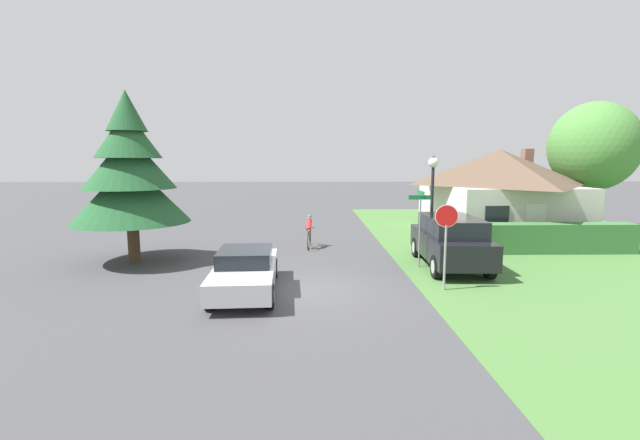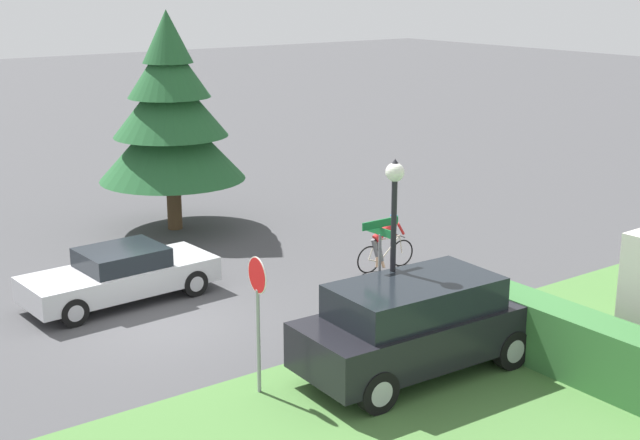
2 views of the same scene
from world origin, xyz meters
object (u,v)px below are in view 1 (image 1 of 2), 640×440
at_px(street_name_sign, 420,215).
at_px(conifer_tall_near, 130,172).
at_px(street_lamp, 432,187).
at_px(cottage_house, 498,190).
at_px(parked_suv_right, 450,240).
at_px(deciduous_tree_right, 594,147).
at_px(cyclist, 309,232).
at_px(stop_sign, 446,231).
at_px(sedan_left_lane, 245,271).

height_order(street_name_sign, conifer_tall_near, conifer_tall_near).
bearing_deg(street_lamp, cottage_house, 52.75).
relative_size(parked_suv_right, conifer_tall_near, 0.75).
xyz_separation_m(cottage_house, deciduous_tree_right, (5.51, 0.69, 2.35)).
bearing_deg(cyclist, street_name_sign, -128.10).
distance_m(stop_sign, deciduous_tree_right, 16.28).
height_order(conifer_tall_near, deciduous_tree_right, deciduous_tree_right).
height_order(street_lamp, deciduous_tree_right, deciduous_tree_right).
height_order(sedan_left_lane, stop_sign, stop_sign).
distance_m(cyclist, parked_suv_right, 6.41).
bearing_deg(street_lamp, street_name_sign, 178.33).
distance_m(parked_suv_right, street_name_sign, 1.49).
distance_m(cottage_house, stop_sign, 12.04).
relative_size(sedan_left_lane, deciduous_tree_right, 0.64).
distance_m(street_lamp, deciduous_tree_right, 13.99).
distance_m(cottage_house, deciduous_tree_right, 6.03).
height_order(parked_suv_right, street_lamp, street_lamp).
bearing_deg(sedan_left_lane, conifer_tall_near, 48.39).
xyz_separation_m(cottage_house, cyclist, (-10.22, -3.82, -1.64)).
relative_size(cyclist, stop_sign, 0.69).
bearing_deg(conifer_tall_near, cyclist, 20.97).
bearing_deg(cottage_house, stop_sign, -122.00).
xyz_separation_m(cyclist, street_lamp, (4.52, -3.68, 2.25)).
bearing_deg(cottage_house, street_name_sign, -130.97).
distance_m(parked_suv_right, deciduous_tree_right, 13.81).
relative_size(sedan_left_lane, street_lamp, 1.12).
bearing_deg(street_lamp, parked_suv_right, 0.35).
relative_size(stop_sign, street_lamp, 0.64).
distance_m(street_name_sign, conifer_tall_near, 11.09).
bearing_deg(cyclist, deciduous_tree_right, -70.33).
bearing_deg(stop_sign, street_name_sign, -83.68).
bearing_deg(deciduous_tree_right, parked_suv_right, -142.02).
bearing_deg(cottage_house, deciduous_tree_right, 5.43).
height_order(stop_sign, deciduous_tree_right, deciduous_tree_right).
distance_m(stop_sign, conifer_tall_near, 11.79).
bearing_deg(conifer_tall_near, street_lamp, -5.33).
height_order(sedan_left_lane, deciduous_tree_right, deciduous_tree_right).
xyz_separation_m(cottage_house, stop_sign, (-6.06, -10.39, -0.52)).
distance_m(cottage_house, cyclist, 11.03).
height_order(cottage_house, street_lamp, cottage_house).
bearing_deg(cottage_house, street_lamp, -128.98).
height_order(street_name_sign, deciduous_tree_right, deciduous_tree_right).
relative_size(cottage_house, street_name_sign, 2.98).
distance_m(cottage_house, conifer_tall_near, 18.26).
bearing_deg(sedan_left_lane, deciduous_tree_right, -60.64).
distance_m(cyclist, street_lamp, 6.25).
xyz_separation_m(sedan_left_lane, street_lamp, (6.40, 2.92, 2.33)).
relative_size(street_name_sign, conifer_tall_near, 0.43).
distance_m(sedan_left_lane, stop_sign, 6.15).
height_order(cyclist, deciduous_tree_right, deciduous_tree_right).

